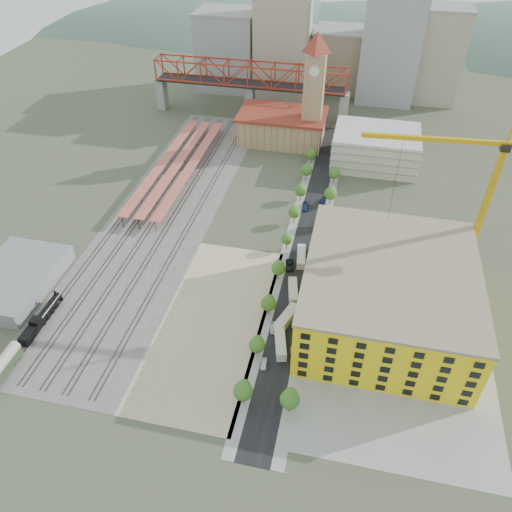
% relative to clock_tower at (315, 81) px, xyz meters
% --- Properties ---
extents(ground, '(400.00, 400.00, 0.00)m').
position_rel_clock_tower_xyz_m(ground, '(-8.00, -79.99, -28.70)').
color(ground, '#474C38').
rests_on(ground, ground).
extents(ballast_strip, '(36.00, 165.00, 0.06)m').
position_rel_clock_tower_xyz_m(ballast_strip, '(-44.00, -62.49, -28.67)').
color(ballast_strip, '#605E59').
rests_on(ballast_strip, ground).
extents(dirt_lot, '(28.00, 67.00, 0.06)m').
position_rel_clock_tower_xyz_m(dirt_lot, '(-12.00, -111.49, -28.67)').
color(dirt_lot, tan).
rests_on(dirt_lot, ground).
extents(street_asphalt, '(12.00, 170.00, 0.06)m').
position_rel_clock_tower_xyz_m(street_asphalt, '(8.00, -64.99, -28.67)').
color(street_asphalt, black).
rests_on(street_asphalt, ground).
extents(sidewalk_west, '(3.00, 170.00, 0.04)m').
position_rel_clock_tower_xyz_m(sidewalk_west, '(2.50, -64.99, -28.68)').
color(sidewalk_west, gray).
rests_on(sidewalk_west, ground).
extents(sidewalk_east, '(3.00, 170.00, 0.04)m').
position_rel_clock_tower_xyz_m(sidewalk_east, '(13.50, -64.99, -28.68)').
color(sidewalk_east, gray).
rests_on(sidewalk_east, ground).
extents(construction_pad, '(50.00, 90.00, 0.06)m').
position_rel_clock_tower_xyz_m(construction_pad, '(37.00, -99.99, -28.67)').
color(construction_pad, gray).
rests_on(construction_pad, ground).
extents(rail_tracks, '(26.56, 160.00, 0.18)m').
position_rel_clock_tower_xyz_m(rail_tracks, '(-45.80, -62.49, -28.55)').
color(rail_tracks, '#382B23').
rests_on(rail_tracks, ground).
extents(platform_canopies, '(16.00, 80.00, 4.12)m').
position_rel_clock_tower_xyz_m(platform_canopies, '(-49.00, -34.99, -24.70)').
color(platform_canopies, '#D76253').
rests_on(platform_canopies, ground).
extents(station_hall, '(38.00, 24.00, 13.10)m').
position_rel_clock_tower_xyz_m(station_hall, '(-13.00, 2.01, -22.03)').
color(station_hall, tan).
rests_on(station_hall, ground).
extents(clock_tower, '(12.00, 12.00, 52.00)m').
position_rel_clock_tower_xyz_m(clock_tower, '(0.00, 0.00, 0.00)').
color(clock_tower, tan).
rests_on(clock_tower, ground).
extents(parking_garage, '(34.00, 26.00, 14.00)m').
position_rel_clock_tower_xyz_m(parking_garage, '(28.00, -9.99, -21.70)').
color(parking_garage, silver).
rests_on(parking_garage, ground).
extents(truss_bridge, '(94.00, 9.60, 25.60)m').
position_rel_clock_tower_xyz_m(truss_bridge, '(-33.00, 25.01, -9.83)').
color(truss_bridge, gray).
rests_on(truss_bridge, ground).
extents(construction_building, '(44.60, 50.60, 18.80)m').
position_rel_clock_tower_xyz_m(construction_building, '(34.00, -99.99, -19.29)').
color(construction_building, yellow).
rests_on(construction_building, ground).
extents(warehouse, '(22.00, 32.00, 5.00)m').
position_rel_clock_tower_xyz_m(warehouse, '(-74.00, -109.99, -26.20)').
color(warehouse, gray).
rests_on(warehouse, ground).
extents(street_trees, '(15.40, 124.40, 8.00)m').
position_rel_clock_tower_xyz_m(street_trees, '(8.00, -74.99, -28.70)').
color(street_trees, '#2A5D1C').
rests_on(street_trees, ground).
extents(skyline, '(133.00, 46.00, 60.00)m').
position_rel_clock_tower_xyz_m(skyline, '(-0.53, 62.32, -5.89)').
color(skyline, '#9EA0A3').
rests_on(skyline, ground).
extents(distant_hills, '(647.00, 264.00, 227.00)m').
position_rel_clock_tower_xyz_m(distant_hills, '(37.28, 180.01, -108.23)').
color(distant_hills, '#4C6B59').
rests_on(distant_hills, ground).
extents(locomotive, '(2.55, 19.66, 4.92)m').
position_rel_clock_tower_xyz_m(locomotive, '(-58.00, -121.41, -26.86)').
color(locomotive, black).
rests_on(locomotive, ground).
extents(tower_crane, '(48.90, 5.47, 52.23)m').
position_rel_clock_tower_xyz_m(tower_crane, '(53.96, -76.64, 3.54)').
color(tower_crane, gold).
rests_on(tower_crane, ground).
extents(site_trailer_a, '(4.99, 10.31, 2.73)m').
position_rel_clock_tower_xyz_m(site_trailer_a, '(8.00, -116.31, -27.33)').
color(site_trailer_a, silver).
rests_on(site_trailer_a, ground).
extents(site_trailer_b, '(6.01, 10.74, 2.85)m').
position_rel_clock_tower_xyz_m(site_trailer_b, '(8.00, -107.02, -27.27)').
color(site_trailer_b, silver).
rests_on(site_trailer_b, ground).
extents(site_trailer_c, '(4.40, 9.98, 2.65)m').
position_rel_clock_tower_xyz_m(site_trailer_c, '(8.00, -95.61, -27.37)').
color(site_trailer_c, silver).
rests_on(site_trailer_c, ground).
extents(site_trailer_d, '(3.80, 10.19, 2.72)m').
position_rel_clock_tower_xyz_m(site_trailer_d, '(8.00, -79.46, -27.34)').
color(site_trailer_d, silver).
rests_on(site_trailer_d, ground).
extents(car_0, '(1.85, 3.93, 1.30)m').
position_rel_clock_tower_xyz_m(car_0, '(5.00, -123.17, -28.05)').
color(car_0, white).
rests_on(car_0, ground).
extents(car_1, '(2.15, 4.56, 1.44)m').
position_rel_clock_tower_xyz_m(car_1, '(5.00, -110.61, -27.97)').
color(car_1, gray).
rests_on(car_1, ground).
extents(car_2, '(3.40, 5.85, 1.53)m').
position_rel_clock_tower_xyz_m(car_2, '(5.00, -83.63, -27.93)').
color(car_2, black).
rests_on(car_2, ground).
extents(car_3, '(2.76, 5.40, 1.50)m').
position_rel_clock_tower_xyz_m(car_3, '(5.00, -49.96, -27.95)').
color(car_3, navy).
rests_on(car_3, ground).
extents(car_4, '(1.81, 4.21, 1.42)m').
position_rel_clock_tower_xyz_m(car_4, '(11.00, -107.05, -27.99)').
color(car_4, silver).
rests_on(car_4, ground).
extents(car_5, '(1.69, 4.44, 1.45)m').
position_rel_clock_tower_xyz_m(car_5, '(11.00, -93.46, -27.97)').
color(car_5, '#A4A4A9').
rests_on(car_5, ground).
extents(car_6, '(2.23, 4.81, 1.34)m').
position_rel_clock_tower_xyz_m(car_6, '(11.00, -75.42, -28.03)').
color(car_6, black).
rests_on(car_6, ground).
extents(car_7, '(2.55, 4.76, 1.31)m').
position_rel_clock_tower_xyz_m(car_7, '(11.00, -44.53, -28.04)').
color(car_7, '#1A224E').
rests_on(car_7, ground).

